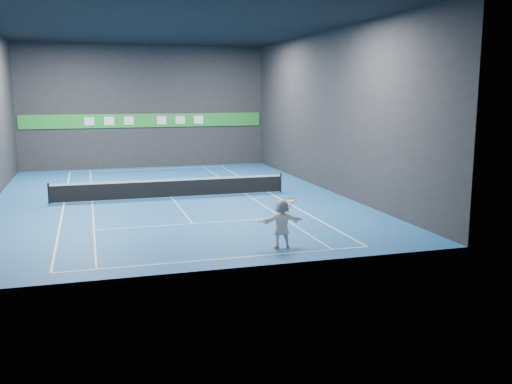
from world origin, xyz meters
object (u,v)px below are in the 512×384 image
object	(u,v)px
tennis_net	(171,188)
tennis_racket	(291,202)
player	(282,223)
tennis_ball	(277,164)

from	to	relation	value
tennis_net	tennis_racket	world-z (taller)	tennis_racket
player	tennis_net	xyz separation A→B (m)	(-2.44, 11.08, -0.36)
tennis_racket	tennis_ball	bearing A→B (deg)	161.92
tennis_ball	tennis_net	xyz separation A→B (m)	(-2.32, 10.88, -2.52)
player	tennis_ball	bearing A→B (deg)	-57.55
player	tennis_net	world-z (taller)	player
tennis_racket	tennis_net	bearing A→B (deg)	104.25
player	tennis_racket	bearing A→B (deg)	-171.29
player	tennis_ball	size ratio (longest dim) A/B	27.69
tennis_ball	tennis_racket	bearing A→B (deg)	-18.08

